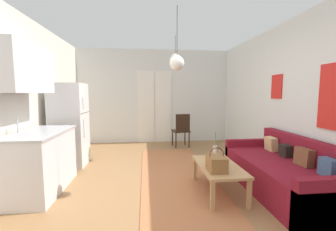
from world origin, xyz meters
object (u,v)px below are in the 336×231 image
refrigerator (70,125)px  bamboo_vase (215,152)px  handbag (216,163)px  pendant_lamp_far (175,59)px  coffee_table (218,168)px  accent_chair (182,129)px  pendant_lamp_near (177,63)px  couch (285,173)px

refrigerator → bamboo_vase: bearing=-25.4°
handbag → pendant_lamp_far: bearing=97.2°
bamboo_vase → handbag: (-0.14, -0.49, -0.00)m
handbag → refrigerator: bearing=144.7°
coffee_table → accent_chair: (-0.08, 2.69, 0.13)m
handbag → accent_chair: accent_chair is taller
accent_chair → pendant_lamp_near: size_ratio=0.98×
handbag → bamboo_vase: bearing=73.7°
bamboo_vase → accent_chair: 2.41m
coffee_table → pendant_lamp_near: pendant_lamp_near is taller
bamboo_vase → refrigerator: refrigerator is taller
bamboo_vase → handbag: bearing=-106.3°
coffee_table → pendant_lamp_near: bearing=155.0°
refrigerator → accent_chair: size_ratio=1.82×
handbag → pendant_lamp_far: 2.69m
couch → bamboo_vase: bamboo_vase is taller
handbag → pendant_lamp_far: (-0.26, 2.10, 1.66)m
coffee_table → bamboo_vase: bamboo_vase is taller
accent_chair → couch: bearing=103.0°
couch → handbag: bearing=-171.7°
pendant_lamp_near → accent_chair: bearing=78.7°
couch → coffee_table: 0.98m
couch → accent_chair: 2.95m
coffee_table → bamboo_vase: (0.04, 0.28, 0.16)m
accent_chair → pendant_lamp_near: bearing=70.5°
handbag → refrigerator: (-2.42, 1.71, 0.30)m
handbag → refrigerator: refrigerator is taller
handbag → pendant_lamp_near: pendant_lamp_near is taller
refrigerator → pendant_lamp_far: pendant_lamp_far is taller
couch → coffee_table: size_ratio=1.91×
pendant_lamp_near → couch: bearing=-11.8°
couch → refrigerator: bearing=156.1°
couch → pendant_lamp_far: (-1.35, 1.94, 1.91)m
bamboo_vase → pendant_lamp_far: size_ratio=0.69×
pendant_lamp_near → pendant_lamp_far: size_ratio=1.48×
coffee_table → accent_chair: bearing=91.8°
bamboo_vase → pendant_lamp_near: (-0.61, -0.01, 1.35)m
coffee_table → pendant_lamp_near: (-0.57, 0.27, 1.51)m
couch → handbag: (-1.08, -0.16, 0.24)m
bamboo_vase → refrigerator: (-2.56, 1.22, 0.29)m
bamboo_vase → pendant_lamp_far: 2.34m
pendant_lamp_near → handbag: bearing=-46.1°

